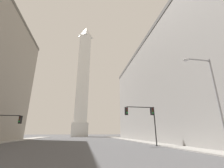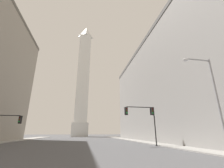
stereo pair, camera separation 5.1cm
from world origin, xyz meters
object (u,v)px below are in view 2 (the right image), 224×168
Objects in this scene: traffic_light_mid_left at (0,122)px; traffic_light_mid_right at (145,115)px; obelisk at (83,79)px; street_lamp at (212,93)px.

traffic_light_mid_right is at bearing -11.91° from traffic_light_mid_left.
traffic_light_mid_right is (11.67, -60.85, -27.72)m from obelisk.
traffic_light_mid_left is at bearing 145.56° from street_lamp.
obelisk reaches higher than traffic_light_mid_left.
obelisk is 67.88m from traffic_light_mid_right.
obelisk is at bearing 100.27° from street_lamp.
traffic_light_mid_right is 0.69× the size of street_lamp.
street_lamp is (25.22, -17.29, 1.67)m from traffic_light_mid_left.
street_lamp is at bearing -79.73° from obelisk.
traffic_light_mid_left is at bearing -102.09° from obelisk.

